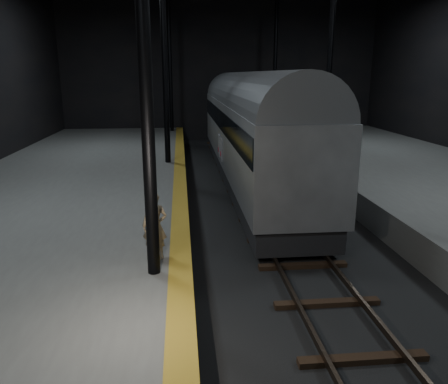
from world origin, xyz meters
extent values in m
plane|color=black|center=(0.00, 0.00, 0.00)|extent=(44.00, 44.00, 0.00)
cube|color=#4E4E4C|center=(-7.50, 0.00, 0.50)|extent=(9.00, 43.80, 1.00)
cube|color=#885F18|center=(-3.25, 0.00, 1.00)|extent=(0.50, 43.80, 0.01)
cube|color=#3F3328|center=(-0.72, 0.00, 0.17)|extent=(0.08, 43.00, 0.14)
cube|color=#3F3328|center=(0.72, 0.00, 0.17)|extent=(0.08, 43.00, 0.14)
cube|color=black|center=(0.00, 0.00, 0.06)|extent=(2.40, 42.00, 0.12)
cylinder|color=black|center=(-3.80, -4.00, 6.00)|extent=(0.26, 0.26, 10.00)
cylinder|color=black|center=(-3.80, 8.00, 6.00)|extent=(0.26, 0.26, 10.00)
cylinder|color=black|center=(3.80, 8.00, 6.00)|extent=(0.26, 0.26, 10.00)
cylinder|color=black|center=(-3.80, 20.00, 6.00)|extent=(0.26, 0.26, 10.00)
cylinder|color=black|center=(3.80, 20.00, 6.00)|extent=(0.26, 0.26, 10.00)
cube|color=gray|center=(0.00, 7.41, 2.40)|extent=(2.73, 18.81, 2.82)
cube|color=black|center=(0.00, 7.41, 0.63)|extent=(2.49, 18.43, 0.80)
cube|color=black|center=(0.00, 7.41, 3.06)|extent=(2.78, 18.53, 0.85)
cylinder|color=slate|center=(0.00, 7.41, 3.81)|extent=(2.67, 18.62, 2.67)
cube|color=black|center=(0.00, 0.83, 0.28)|extent=(1.69, 2.07, 0.33)
cube|color=black|center=(0.00, 13.99, 0.28)|extent=(1.69, 2.07, 0.33)
cube|color=silver|center=(-1.39, 6.47, 1.83)|extent=(0.04, 0.71, 0.99)
cube|color=silver|center=(-1.39, 7.60, 1.83)|extent=(0.04, 0.71, 0.99)
cylinder|color=#B41631|center=(-1.41, 6.64, 1.60)|extent=(0.03, 0.24, 0.24)
cylinder|color=#B41631|center=(-1.41, 7.77, 1.60)|extent=(0.03, 0.24, 0.24)
imported|color=#9D8360|center=(-3.80, -3.24, 1.77)|extent=(0.61, 0.45, 1.53)
camera|label=1|loc=(-3.17, -12.52, 5.02)|focal=35.00mm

